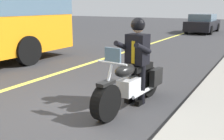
{
  "coord_description": "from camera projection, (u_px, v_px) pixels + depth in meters",
  "views": [
    {
      "loc": [
        3.37,
        3.15,
        1.94
      ],
      "look_at": [
        -0.69,
        0.71,
        0.75
      ],
      "focal_mm": 40.54,
      "sensor_mm": 36.0,
      "label": 1
    }
  ],
  "objects": [
    {
      "name": "car_dark",
      "position": [
        203.0,
        23.0,
        19.31
      ],
      "size": [
        4.6,
        1.92,
        1.4
      ],
      "color": "black",
      "rests_on": "ground_plane"
    },
    {
      "name": "ground_plane",
      "position": [
        62.0,
        111.0,
        4.85
      ],
      "size": [
        80.0,
        80.0,
        0.0
      ],
      "primitive_type": "plane",
      "color": "#333335"
    },
    {
      "name": "rider_main",
      "position": [
        137.0,
        53.0,
        5.02
      ],
      "size": [
        0.65,
        0.58,
        1.74
      ],
      "color": "black",
      "rests_on": "ground_plane"
    },
    {
      "name": "motorcycle_main",
      "position": [
        132.0,
        84.0,
        5.01
      ],
      "size": [
        2.22,
        0.69,
        1.26
      ],
      "color": "black",
      "rests_on": "ground_plane"
    }
  ]
}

